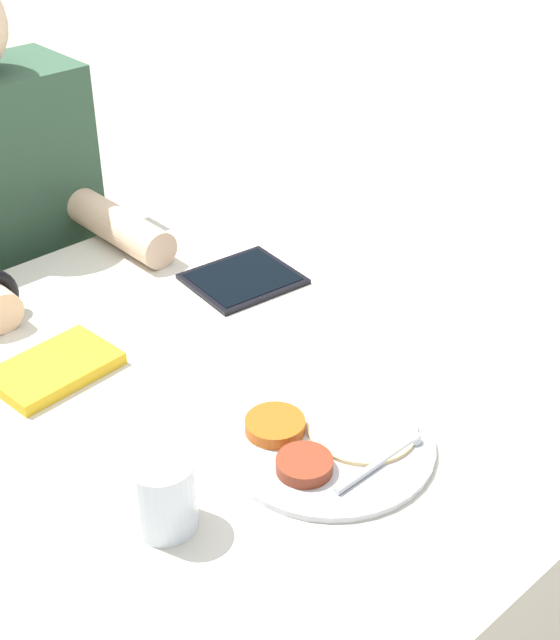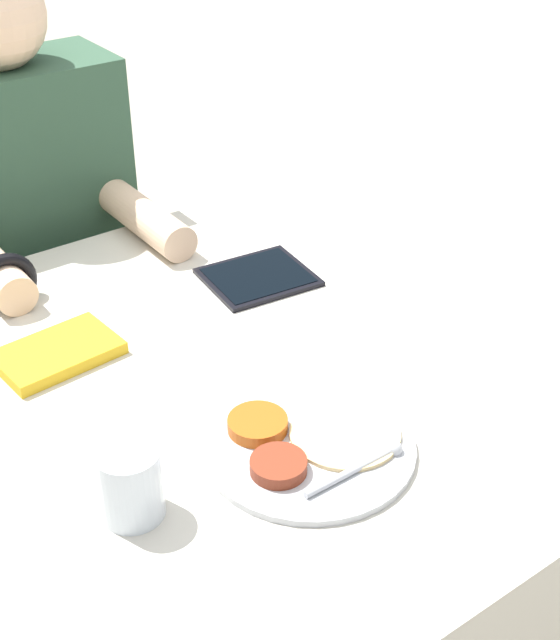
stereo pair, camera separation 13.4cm
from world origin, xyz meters
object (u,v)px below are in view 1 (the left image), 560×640
object	(u,v)px
red_notebook	(55,369)
tablet_device	(243,279)
thali_tray	(326,442)
drinking_glass	(163,494)
person_diner	(5,302)

from	to	relation	value
red_notebook	tablet_device	xyz separation A→B (m)	(0.39, 0.02, -0.00)
thali_tray	tablet_device	distance (m)	0.46
thali_tray	drinking_glass	distance (m)	0.25
tablet_device	person_diner	bearing A→B (deg)	115.55
red_notebook	person_diner	bearing A→B (deg)	72.75
tablet_device	person_diner	xyz separation A→B (m)	(-0.23, 0.48, -0.17)
red_notebook	person_diner	world-z (taller)	person_diner
thali_tray	red_notebook	world-z (taller)	thali_tray
red_notebook	person_diner	size ratio (longest dim) A/B	0.15
tablet_device	person_diner	distance (m)	0.56
thali_tray	red_notebook	xyz separation A→B (m)	(-0.18, 0.39, -0.00)
person_diner	drinking_glass	world-z (taller)	person_diner
person_diner	drinking_glass	bearing A→B (deg)	-104.19
thali_tray	tablet_device	size ratio (longest dim) A/B	1.45
person_diner	red_notebook	bearing A→B (deg)	-107.25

